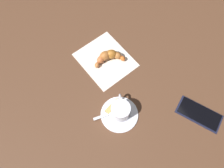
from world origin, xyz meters
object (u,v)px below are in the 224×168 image
espresso_cup (120,110)px  teaspoon (116,111)px  sugar_packet (113,106)px  saucer (119,114)px  croissant (108,56)px  cell_phone (199,114)px  napkin (105,60)px

espresso_cup → teaspoon: espresso_cup is taller
teaspoon → sugar_packet: 0.02m
espresso_cup → sugar_packet: 0.04m
espresso_cup → sugar_packet: (0.03, 0.01, -0.02)m
saucer → sugar_packet: sugar_packet is taller
espresso_cup → teaspoon: size_ratio=0.71×
saucer → croissant: size_ratio=1.03×
teaspoon → cell_phone: teaspoon is taller
espresso_cup → croissant: bearing=-16.9°
teaspoon → croissant: 0.21m
cell_phone → napkin: bearing=28.7°
saucer → croissant: croissant is taller
teaspoon → croissant: bearing=-20.3°
espresso_cup → cell_phone: 0.27m
espresso_cup → napkin: espresso_cup is taller
saucer → espresso_cup: (0.00, -0.00, 0.03)m
teaspoon → cell_phone: 0.28m
espresso_cup → cell_phone: bearing=-118.3°
sugar_packet → cell_phone: (-0.16, -0.25, -0.01)m
sugar_packet → napkin: size_ratio=0.31×
teaspoon → napkin: teaspoon is taller
saucer → teaspoon: 0.02m
napkin → sugar_packet: bearing=160.5°
espresso_cup → teaspoon: 0.03m
croissant → cell_phone: 0.38m
saucer → teaspoon: (0.01, 0.01, 0.01)m
cell_phone → saucer: bearing=62.5°
saucer → croissant: (0.21, -0.07, 0.02)m
saucer → cell_phone: size_ratio=0.78×
napkin → cell_phone: cell_phone is taller
teaspoon → cell_phone: bearing=-119.0°
napkin → croissant: 0.02m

